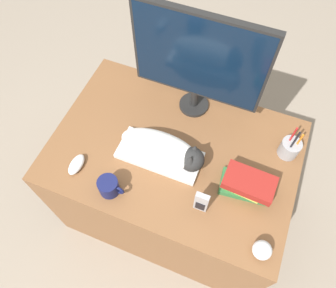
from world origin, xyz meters
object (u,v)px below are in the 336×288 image
Objects in this scene: computer_mouse at (76,164)px; phone at (201,202)px; book_stack at (247,184)px; keyboard at (160,155)px; baseball at (262,250)px; monitor at (199,61)px; coffee_mug at (109,186)px; pen_cup at (290,148)px; cat at (165,150)px.

phone is at bearing 2.20° from computer_mouse.
book_stack is (0.15, 0.16, -0.02)m from phone.
baseball is (0.54, -0.25, 0.03)m from keyboard.
monitor reaches higher than baseball.
baseball is at bearing -25.04° from keyboard.
phone is at bearing 10.27° from coffee_mug.
keyboard is 1.88× the size of pen_cup.
computer_mouse is 0.47× the size of book_stack.
baseball is 0.28m from book_stack.
keyboard is 0.41m from book_stack.
pen_cup is at bearing 26.01° from computer_mouse.
keyboard is 3.56× the size of computer_mouse.
computer_mouse is 0.97m from pen_cup.
cat is at bearing -93.86° from monitor.
book_stack reaches higher than keyboard.
book_stack is at bearing 118.13° from baseball.
baseball is 0.30m from phone.
pen_cup reaches higher than phone.
monitor is 2.57× the size of book_stack.
baseball is at bearing -1.24° from coffee_mug.
book_stack is (0.36, -0.34, -0.27)m from monitor.
pen_cup is 0.49m from baseball.
cat reaches higher than keyboard.
phone is (0.25, -0.17, 0.06)m from keyboard.
book_stack is (0.38, -0.01, -0.03)m from cat.
monitor is at bearing 129.82° from baseball.
computer_mouse is 0.20m from coffee_mug.
monitor reaches higher than book_stack.
monitor is 0.71m from computer_mouse.
pen_cup is 1.50× the size of phone.
phone is at bearing -133.94° from book_stack.
phone is at bearing -36.13° from cat.
phone is (0.20, -0.50, -0.25)m from monitor.
phone is (-0.29, -0.40, 0.02)m from pen_cup.
pen_cup is 0.28m from book_stack.
coffee_mug is 0.58× the size of pen_cup.
phone reaches higher than book_stack.
baseball reaches higher than computer_mouse.
keyboard is 0.65× the size of monitor.
cat is 0.38m from book_stack.
cat is 3.29× the size of coffee_mug.
monitor is 0.57m from pen_cup.
keyboard is 0.08m from cat.
keyboard is at bearing 180.00° from cat.
cat is 1.69× the size of book_stack.
monitor is 0.56m from book_stack.
monitor is 0.59m from phone.
book_stack reaches higher than baseball.
computer_mouse is at bearing -152.31° from cat.
phone is 0.59× the size of book_stack.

